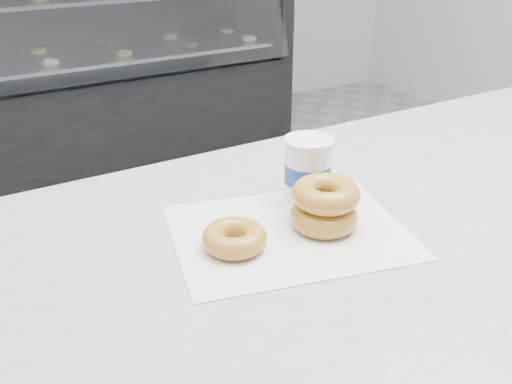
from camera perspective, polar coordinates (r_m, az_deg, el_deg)
ground at (r=1.93m, az=2.35°, el=-17.13°), size 5.00×5.00×0.00m
counter at (r=1.30m, az=17.83°, el=-17.76°), size 3.06×0.76×0.90m
display_case at (r=3.48m, az=-16.97°, el=11.46°), size 2.40×0.74×1.25m
wax_paper at (r=0.85m, az=3.35°, el=-4.02°), size 0.39×0.33×0.00m
donut_single at (r=0.80m, az=-2.16°, el=-4.60°), size 0.12×0.12×0.03m
donut_stack at (r=0.85m, az=6.89°, el=-1.32°), size 0.14×0.14×0.07m
coffee_cup at (r=0.92m, az=5.21°, el=2.30°), size 0.09×0.09×0.11m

